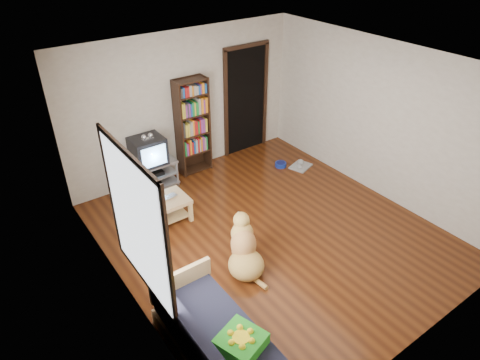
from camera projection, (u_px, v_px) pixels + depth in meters
ground at (270, 233)px, 6.59m from camera, size 5.00×5.00×0.00m
ceiling at (278, 66)px, 5.22m from camera, size 5.00×5.00×0.00m
wall_back at (184, 104)px, 7.63m from camera, size 4.50×0.00×4.50m
wall_front at (437, 260)px, 4.18m from camera, size 4.50×0.00×4.50m
wall_left at (119, 216)px, 4.79m from camera, size 0.00×5.00×5.00m
wall_right at (379, 120)px, 7.02m from camera, size 0.00×5.00×5.00m
green_cushion at (241, 342)px, 4.33m from camera, size 0.54×0.54×0.14m
laptop at (170, 198)px, 6.66m from camera, size 0.31×0.22×0.02m
dog_bowl at (281, 164)px, 8.32m from camera, size 0.22×0.22×0.08m
grey_rag at (301, 166)px, 8.31m from camera, size 0.48×0.43×0.03m
window at (137, 224)px, 4.35m from camera, size 0.03×1.46×1.70m
doorway at (246, 98)px, 8.38m from camera, size 1.03×0.05×2.19m
tv_stand at (151, 174)px, 7.55m from camera, size 0.90×0.45×0.50m
crt_tv at (147, 150)px, 7.32m from camera, size 0.55×0.52×0.58m
bookshelf at (192, 122)px, 7.70m from camera, size 0.60×0.30×1.80m
sofa at (217, 345)px, 4.57m from camera, size 0.80×1.80×0.80m
coffee_table at (170, 204)px, 6.75m from camera, size 0.55×0.55×0.40m
dog at (244, 251)px, 5.81m from camera, size 0.67×0.94×0.79m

